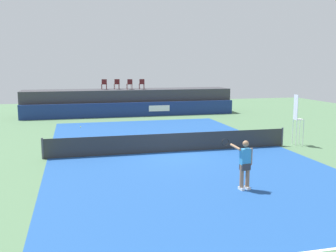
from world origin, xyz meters
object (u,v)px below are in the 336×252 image
object	(u,v)px
net_post_far	(282,137)
spectator_chair_far_left	(104,84)
spectator_chair_center	(130,84)
spectator_chair_right	(142,84)
tennis_ball	(81,127)
spectator_chair_left	(117,84)
net_post_near	(42,149)
umpire_chair	(297,116)
tennis_player	(244,163)

from	to	relation	value
net_post_far	spectator_chair_far_left	bearing A→B (deg)	118.29
spectator_chair_center	spectator_chair_right	bearing A→B (deg)	2.89
spectator_chair_far_left	tennis_ball	bearing A→B (deg)	-108.57
spectator_chair_left	net_post_near	distance (m)	16.42
umpire_chair	spectator_chair_center	bearing A→B (deg)	115.06
spectator_chair_far_left	spectator_chair_center	distance (m)	2.20
spectator_chair_center	umpire_chair	xyz separation A→B (m)	(6.99, -14.94, -1.11)
net_post_near	net_post_far	xyz separation A→B (m)	(12.40, 0.00, 0.00)
spectator_chair_far_left	net_post_near	xyz separation A→B (m)	(-4.10, -15.42, -2.19)
spectator_chair_right	tennis_ball	size ratio (longest dim) A/B	13.06
tennis_player	tennis_ball	world-z (taller)	tennis_player
spectator_chair_far_left	tennis_player	xyz separation A→B (m)	(3.15, -21.73, -1.73)
spectator_chair_far_left	tennis_player	bearing A→B (deg)	-81.75
umpire_chair	net_post_near	world-z (taller)	umpire_chair
net_post_far	tennis_player	bearing A→B (deg)	-129.24
spectator_chair_center	net_post_far	xyz separation A→B (m)	(6.15, -14.95, -2.19)
spectator_chair_far_left	spectator_chair_center	world-z (taller)	same
net_post_far	tennis_ball	distance (m)	13.74
spectator_chair_right	umpire_chair	world-z (taller)	spectator_chair_right
net_post_far	tennis_player	size ratio (longest dim) A/B	0.56
spectator_chair_right	tennis_ball	xyz separation A→B (m)	(-5.45, -6.16, -2.66)
spectator_chair_far_left	spectator_chair_left	world-z (taller)	same
spectator_chair_center	spectator_chair_far_left	bearing A→B (deg)	167.50
umpire_chair	tennis_ball	world-z (taller)	umpire_chair
spectator_chair_far_left	net_post_near	bearing A→B (deg)	-104.88
net_post_far	spectator_chair_center	bearing A→B (deg)	112.36
spectator_chair_far_left	spectator_chair_left	bearing A→B (deg)	-0.43
tennis_player	net_post_far	bearing A→B (deg)	50.76
spectator_chair_center	net_post_far	bearing A→B (deg)	-67.64
spectator_chair_far_left	spectator_chair_left	size ratio (longest dim) A/B	1.00
spectator_chair_center	net_post_far	world-z (taller)	spectator_chair_center
tennis_player	spectator_chair_left	bearing A→B (deg)	95.40
net_post_near	tennis_ball	bearing A→B (deg)	77.95
spectator_chair_right	tennis_player	bearing A→B (deg)	-90.23
umpire_chair	net_post_far	xyz separation A→B (m)	(-0.84, -0.01, -1.09)
spectator_chair_left	spectator_chair_right	distance (m)	2.18
tennis_ball	umpire_chair	bearing A→B (deg)	-37.89
net_post_near	tennis_player	distance (m)	9.62
spectator_chair_left	net_post_near	bearing A→B (deg)	-108.63
spectator_chair_center	umpire_chair	bearing A→B (deg)	-64.94
spectator_chair_center	net_post_far	distance (m)	16.31
spectator_chair_left	umpire_chair	distance (m)	17.41
net_post_near	net_post_far	distance (m)	12.40
spectator_chair_left	net_post_far	bearing A→B (deg)	-64.96
spectator_chair_center	tennis_ball	distance (m)	7.96
spectator_chair_left	net_post_far	distance (m)	17.16
umpire_chair	tennis_ball	xyz separation A→B (m)	(-11.35, 8.83, -1.55)
spectator_chair_left	spectator_chair_right	size ratio (longest dim) A/B	1.00
umpire_chair	tennis_ball	bearing A→B (deg)	142.11
net_post_near	tennis_player	size ratio (longest dim) A/B	0.56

